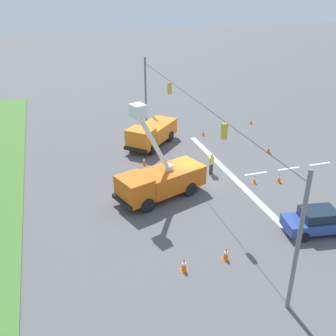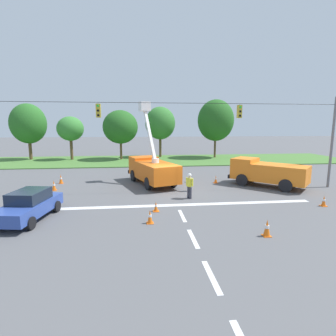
% 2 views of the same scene
% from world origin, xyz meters
% --- Properties ---
extents(ground_plane, '(200.00, 200.00, 0.00)m').
position_xyz_m(ground_plane, '(0.00, 0.00, 0.00)').
color(ground_plane, '#565659').
extents(lane_markings, '(17.60, 15.25, 0.01)m').
position_xyz_m(lane_markings, '(0.00, -5.02, 0.00)').
color(lane_markings, silver).
rests_on(lane_markings, ground).
extents(signal_gantry, '(26.20, 0.33, 7.20)m').
position_xyz_m(signal_gantry, '(0.01, -0.00, 4.25)').
color(signal_gantry, slate).
rests_on(signal_gantry, ground).
extents(utility_truck_bucket_lift, '(4.37, 6.87, 7.04)m').
position_xyz_m(utility_truck_bucket_lift, '(-1.26, 2.78, 1.38)').
color(utility_truck_bucket_lift, orange).
rests_on(utility_truck_bucket_lift, ground).
extents(utility_truck_support_near, '(5.92, 5.84, 2.22)m').
position_xyz_m(utility_truck_support_near, '(8.12, 0.80, 1.21)').
color(utility_truck_support_near, orange).
rests_on(utility_truck_support_near, ground).
extents(sedan_blue, '(2.43, 4.53, 1.56)m').
position_xyz_m(sedan_blue, '(-8.22, -5.18, 0.79)').
color(sedan_blue, '#2D4799').
rests_on(sedan_blue, ground).
extents(road_worker, '(0.42, 0.56, 1.77)m').
position_xyz_m(road_worker, '(1.07, -2.12, 1.00)').
color(road_worker, '#383842').
rests_on(road_worker, ground).
extents(traffic_cone_foreground_left, '(0.36, 0.36, 0.62)m').
position_xyz_m(traffic_cone_foreground_left, '(-1.41, -4.63, 0.29)').
color(traffic_cone_foreground_left, orange).
rests_on(traffic_cone_foreground_left, ground).
extents(traffic_cone_foreground_right, '(0.36, 0.36, 0.79)m').
position_xyz_m(traffic_cone_foreground_right, '(3.38, -8.66, 0.39)').
color(traffic_cone_foreground_right, orange).
rests_on(traffic_cone_foreground_right, ground).
extents(traffic_cone_mid_left, '(0.36, 0.36, 0.68)m').
position_xyz_m(traffic_cone_mid_left, '(4.31, 2.50, 0.33)').
color(traffic_cone_mid_left, orange).
rests_on(traffic_cone_mid_left, ground).
extents(traffic_cone_mid_right, '(0.36, 0.36, 0.68)m').
position_xyz_m(traffic_cone_mid_right, '(9.08, -4.76, 0.33)').
color(traffic_cone_mid_right, orange).
rests_on(traffic_cone_mid_right, ground).
extents(traffic_cone_near_bucket, '(0.36, 0.36, 0.71)m').
position_xyz_m(traffic_cone_near_bucket, '(-1.83, -6.49, 0.35)').
color(traffic_cone_near_bucket, orange).
rests_on(traffic_cone_near_bucket, ground).
extents(traffic_cone_lane_edge_a, '(0.36, 0.36, 0.73)m').
position_xyz_m(traffic_cone_lane_edge_a, '(2.03, 3.04, 0.36)').
color(traffic_cone_lane_edge_a, orange).
rests_on(traffic_cone_lane_edge_a, ground).
extents(traffic_cone_lane_edge_b, '(0.36, 0.36, 0.80)m').
position_xyz_m(traffic_cone_lane_edge_b, '(-9.13, 3.79, 0.40)').
color(traffic_cone_lane_edge_b, orange).
rests_on(traffic_cone_lane_edge_b, ground).
extents(traffic_cone_far_left, '(0.36, 0.36, 0.61)m').
position_xyz_m(traffic_cone_far_left, '(10.71, -10.89, 0.29)').
color(traffic_cone_far_left, orange).
rests_on(traffic_cone_far_left, ground).
extents(traffic_cone_far_right, '(0.36, 0.36, 0.79)m').
position_xyz_m(traffic_cone_far_right, '(-8.95, 1.28, 0.39)').
color(traffic_cone_far_right, orange).
rests_on(traffic_cone_far_right, ground).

